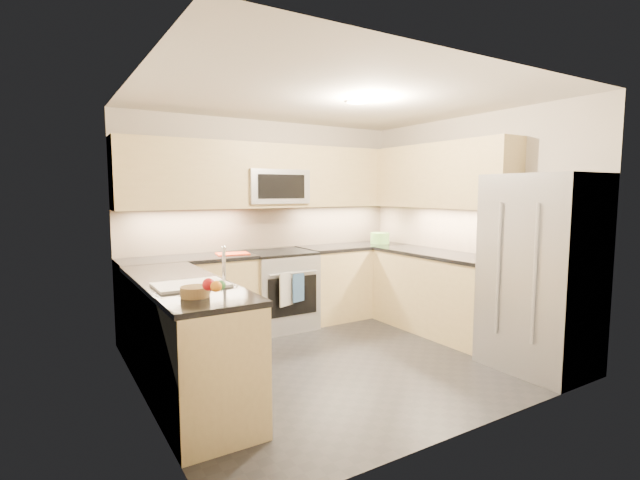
{
  "coord_description": "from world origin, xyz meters",
  "views": [
    {
      "loc": [
        -2.46,
        -3.65,
        1.64
      ],
      "look_at": [
        0.0,
        0.35,
        1.15
      ],
      "focal_mm": 26.0,
      "sensor_mm": 36.0,
      "label": 1
    }
  ],
  "objects": [
    {
      "name": "wall_right",
      "position": [
        1.8,
        0.0,
        1.25
      ],
      "size": [
        0.02,
        3.2,
        2.5
      ],
      "primitive_type": "cube",
      "color": "#BCB3A4",
      "rests_on": "floor"
    },
    {
      "name": "upper_cab_right",
      "position": [
        1.62,
        0.28,
        1.83
      ],
      "size": [
        0.35,
        1.95,
        0.75
      ],
      "primitive_type": "cube",
      "color": "#D9C082",
      "rests_on": "wall_right"
    },
    {
      "name": "countertop_back_right",
      "position": [
        1.09,
        1.3,
        0.92
      ],
      "size": [
        1.42,
        0.63,
        0.04
      ],
      "primitive_type": "cube",
      "color": "black",
      "rests_on": "base_cab_back_right"
    },
    {
      "name": "faucet",
      "position": [
        -1.24,
        -0.25,
        1.08
      ],
      "size": [
        0.03,
        0.03,
        0.28
      ],
      "primitive_type": "cylinder",
      "color": "silver",
      "rests_on": "countertop_peninsula"
    },
    {
      "name": "fruit_basket",
      "position": [
        -1.58,
        -0.62,
        0.98
      ],
      "size": [
        0.24,
        0.24,
        0.07
      ],
      "primitive_type": "cylinder",
      "rotation": [
        0.0,
        0.0,
        0.3
      ],
      "color": "olive",
      "rests_on": "countertop_peninsula"
    },
    {
      "name": "backsplash_back",
      "position": [
        0.0,
        1.6,
        1.2
      ],
      "size": [
        3.6,
        0.01,
        0.51
      ],
      "primitive_type": "cube",
      "color": "tan",
      "rests_on": "wall_back"
    },
    {
      "name": "dish_towel_check",
      "position": [
        -0.1,
        0.91,
        0.55
      ],
      "size": [
        0.2,
        0.08,
        0.38
      ],
      "primitive_type": "cube",
      "rotation": [
        0.0,
        0.0,
        0.34
      ],
      "color": "silver",
      "rests_on": "oven_handle"
    },
    {
      "name": "wall_front",
      "position": [
        0.0,
        -1.6,
        1.25
      ],
      "size": [
        3.6,
        0.02,
        2.5
      ],
      "primitive_type": "cube",
      "color": "#BCB3A4",
      "rests_on": "floor"
    },
    {
      "name": "wall_back",
      "position": [
        0.0,
        1.6,
        1.25
      ],
      "size": [
        3.6,
        0.02,
        2.5
      ],
      "primitive_type": "cube",
      "color": "#BCB3A4",
      "rests_on": "floor"
    },
    {
      "name": "cutting_board",
      "position": [
        -0.59,
        1.27,
        0.95
      ],
      "size": [
        0.39,
        0.3,
        0.01
      ],
      "primitive_type": "cube",
      "rotation": [
        0.0,
        0.0,
        -0.16
      ],
      "color": "red",
      "rests_on": "countertop_back_left"
    },
    {
      "name": "refrigerator",
      "position": [
        1.45,
        -1.15,
        0.9
      ],
      "size": [
        0.7,
        0.9,
        1.8
      ],
      "primitive_type": "cube",
      "color": "#94959B",
      "rests_on": "floor"
    },
    {
      "name": "fruit_orange",
      "position": [
        -1.52,
        -0.89,
        1.05
      ],
      "size": [
        0.07,
        0.07,
        0.07
      ],
      "primitive_type": "sphere",
      "color": "orange",
      "rests_on": "fruit_basket"
    },
    {
      "name": "base_cab_peninsula",
      "position": [
        -1.5,
        0.0,
        0.45
      ],
      "size": [
        0.6,
        2.0,
        0.9
      ],
      "primitive_type": "cube",
      "color": "#D9C082",
      "rests_on": "floor"
    },
    {
      "name": "microwave_door",
      "position": [
        0.0,
        1.2,
        1.7
      ],
      "size": [
        0.6,
        0.01,
        0.28
      ],
      "primitive_type": "cube",
      "color": "black",
      "rests_on": "microwave"
    },
    {
      "name": "gas_range",
      "position": [
        0.0,
        1.28,
        0.46
      ],
      "size": [
        0.76,
        0.65,
        0.91
      ],
      "primitive_type": "cube",
      "color": "#ABAEB3",
      "rests_on": "floor"
    },
    {
      "name": "sink_basin",
      "position": [
        -1.5,
        -0.25,
        0.88
      ],
      "size": [
        0.52,
        0.38,
        0.16
      ],
      "primitive_type": "cube",
      "color": "white",
      "rests_on": "base_cab_peninsula"
    },
    {
      "name": "fruit_pear",
      "position": [
        -1.49,
        -0.88,
        1.05
      ],
      "size": [
        0.06,
        0.06,
        0.06
      ],
      "primitive_type": "sphere",
      "color": "#439E4D",
      "rests_on": "fruit_basket"
    },
    {
      "name": "fridge_handle_left",
      "position": [
        1.08,
        -1.33,
        0.95
      ],
      "size": [
        0.02,
        0.02,
        1.2
      ],
      "primitive_type": "cylinder",
      "color": "#B2B5BA",
      "rests_on": "refrigerator"
    },
    {
      "name": "upper_cab_back",
      "position": [
        0.0,
        1.43,
        1.83
      ],
      "size": [
        3.6,
        0.35,
        0.75
      ],
      "primitive_type": "cube",
      "color": "#D9C082",
      "rests_on": "wall_back"
    },
    {
      "name": "floor",
      "position": [
        0.0,
        0.0,
        0.0
      ],
      "size": [
        3.6,
        3.2,
        0.0
      ],
      "primitive_type": "cube",
      "color": "#25252A",
      "rests_on": "ground"
    },
    {
      "name": "dish_towel_blue",
      "position": [
        0.05,
        0.91,
        0.55
      ],
      "size": [
        0.17,
        0.06,
        0.32
      ],
      "primitive_type": "cube",
      "rotation": [
        0.0,
        0.0,
        0.26
      ],
      "color": "#2E507F",
      "rests_on": "oven_handle"
    },
    {
      "name": "wall_left",
      "position": [
        -1.8,
        0.0,
        1.25
      ],
      "size": [
        0.02,
        3.2,
        2.5
      ],
      "primitive_type": "cube",
      "color": "#BCB3A4",
      "rests_on": "floor"
    },
    {
      "name": "countertop_peninsula",
      "position": [
        -1.5,
        0.0,
        0.92
      ],
      "size": [
        0.63,
        2.0,
        0.04
      ],
      "primitive_type": "cube",
      "color": "black",
      "rests_on": "base_cab_peninsula"
    },
    {
      "name": "utensil_bowl",
      "position": [
        1.51,
        1.24,
        1.01
      ],
      "size": [
        0.33,
        0.33,
        0.15
      ],
      "primitive_type": "cylinder",
      "rotation": [
        0.0,
        0.0,
        -0.39
      ],
      "color": "#61A145",
      "rests_on": "countertop_back_right"
    },
    {
      "name": "base_cab_back_left",
      "position": [
        -1.09,
        1.3,
        0.45
      ],
      "size": [
        1.42,
        0.6,
        0.9
      ],
      "primitive_type": "cube",
      "color": "#D9C082",
      "rests_on": "floor"
    },
    {
      "name": "microwave",
      "position": [
        0.0,
        1.4,
        1.7
      ],
      "size": [
        0.76,
        0.4,
        0.4
      ],
      "primitive_type": "cube",
      "color": "#A7A9AF",
      "rests_on": "upper_cab_back"
    },
    {
      "name": "fridge_handle_right",
      "position": [
        1.08,
        -0.97,
        0.95
      ],
      "size": [
        0.02,
        0.02,
        1.2
      ],
      "primitive_type": "cylinder",
      "color": "#B2B5BA",
      "rests_on": "refrigerator"
    },
    {
      "name": "base_cab_back_right",
      "position": [
        1.09,
        1.3,
        0.45
      ],
      "size": [
        1.42,
        0.6,
        0.9
      ],
      "primitive_type": "cube",
      "color": "#D9C082",
      "rests_on": "floor"
    },
    {
      "name": "backsplash_right",
      "position": [
        1.8,
        0.45,
        1.2
      ],
      "size": [
        0.01,
        2.3,
        0.51
      ],
      "primitive_type": "cube",
      "color": "tan",
      "rests_on": "wall_right"
    },
    {
      "name": "ceiling",
      "position": [
        0.0,
        0.0,
        2.5
      ],
      "size": [
        3.6,
        3.2,
        0.02
      ],
      "primitive_type": "cube",
      "color": "beige",
      "rests_on": "wall_back"
    },
    {
      "name": "oven_door_glass",
      "position": [
        0.0,
        0.95,
        0.45
      ],
      "size": [
        0.62,
        0.02,
        0.45
      ],
      "primitive_type": "cube",
      "color": "black",
      "rests_on": "gas_range"
    },
    {
      "name": "range_cooktop",
      "position": [
        0.0,
        1.28,
        0.92
      ],
      "size": [
        0.76,
        0.65,
        0.03
      ],
      "primitive_type": "cube",
      "color": "black",
      "rests_on": "gas_range"
    },
    {
      "name": "countertop_right",
      "position": [
        1.5,
        0.15,
        0.92
      ],
      "size": [
        0.63,
        1.7,
        0.04
      ],
      "primitive_type": "cube",
      "color": "black",
      "rests_on": "base_cab_right"
    },
    {
      "name": "base_cab_right",
      "position": [
        1.5,
        0.15,
        0.45
      ],
      "size": [
        0.6,
        1.7,
        0.9
      ],
      "primitive_type": "cube",
      "color": "#D9C082",
      "rests_on": "floor"
    },
    {
      "name": "countertop_back_left",
      "position": [
        -1.09,
        1.3,
        0.92
      ],
      "size": [
        1.42,
        0.63,
        0.04
      ],
      "primitive_type": "cube",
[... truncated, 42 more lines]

